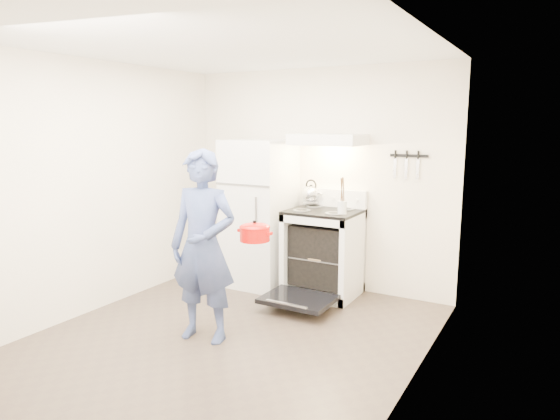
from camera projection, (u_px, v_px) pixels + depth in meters
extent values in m
plane|color=#4A3D31|center=(230.00, 338.00, 4.43)|extent=(3.60, 3.60, 0.00)
cube|color=white|center=(318.00, 179.00, 5.76)|extent=(3.20, 0.02, 2.50)
cube|color=white|center=(259.00, 213.00, 5.81)|extent=(0.70, 0.70, 1.70)
cube|color=white|center=(323.00, 254.00, 5.50)|extent=(0.76, 0.65, 0.92)
cube|color=black|center=(324.00, 212.00, 5.42)|extent=(0.76, 0.65, 0.03)
cube|color=white|center=(334.00, 198.00, 5.65)|extent=(0.76, 0.07, 0.20)
cube|color=black|center=(298.00, 299.00, 5.05)|extent=(0.70, 0.54, 0.04)
cube|color=slate|center=(323.00, 256.00, 5.51)|extent=(0.60, 0.52, 0.01)
cube|color=white|center=(328.00, 140.00, 5.36)|extent=(0.76, 0.50, 0.12)
cube|color=black|center=(409.00, 156.00, 5.19)|extent=(0.40, 0.02, 0.03)
cylinder|color=#947854|center=(321.00, 256.00, 5.42)|extent=(0.36, 0.36, 0.02)
cylinder|color=silver|center=(342.00, 207.00, 5.03)|extent=(0.09, 0.09, 0.13)
imported|color=navy|center=(203.00, 246.00, 4.29)|extent=(0.67, 0.49, 1.67)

